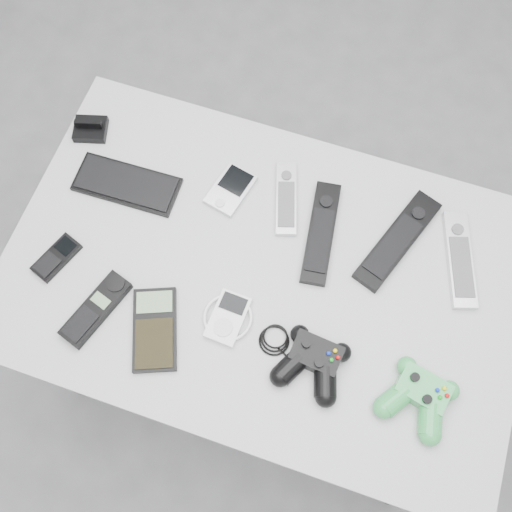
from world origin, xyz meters
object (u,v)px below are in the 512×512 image
(desk, at_px, (264,284))
(pda, at_px, (231,189))
(calculator, at_px, (155,329))
(mobile_phone, at_px, (56,257))
(controller_black, at_px, (313,361))
(controller_green, at_px, (420,396))
(mp3_player, at_px, (228,318))
(remote_black_a, at_px, (321,232))
(remote_silver_a, at_px, (286,198))
(remote_silver_b, at_px, (460,259))
(remote_black_b, at_px, (398,240))
(cordless_handset, at_px, (96,309))
(pda_keyboard, at_px, (127,184))

(desk, distance_m, pda, 0.23)
(desk, relative_size, calculator, 6.35)
(mobile_phone, height_order, controller_black, controller_black)
(controller_green, bearing_deg, mp3_player, -172.12)
(controller_green, bearing_deg, remote_black_a, 147.70)
(remote_silver_a, distance_m, remote_silver_b, 0.40)
(remote_black_b, height_order, cordless_handset, cordless_handset)
(pda_keyboard, height_order, controller_black, controller_black)
(remote_black_b, relative_size, controller_black, 1.08)
(remote_silver_b, xyz_separation_m, cordless_handset, (-0.70, -0.36, 0.00))
(pda, bearing_deg, controller_green, -19.21)
(remote_black_a, relative_size, remote_black_b, 0.94)
(mobile_phone, bearing_deg, remote_black_b, 41.82)
(remote_black_a, distance_m, controller_green, 0.40)
(pda_keyboard, xyz_separation_m, remote_black_b, (0.62, 0.06, 0.01))
(remote_black_a, distance_m, mobile_phone, 0.58)
(desk, distance_m, controller_green, 0.41)
(mp3_player, bearing_deg, desk, 73.65)
(pda_keyboard, xyz_separation_m, remote_black_a, (0.45, 0.02, 0.00))
(desk, bearing_deg, mp3_player, -109.16)
(pda_keyboard, relative_size, remote_silver_a, 1.31)
(remote_silver_a, xyz_separation_m, mobile_phone, (-0.43, -0.30, -0.00))
(calculator, bearing_deg, controller_black, -15.15)
(pda, relative_size, cordless_handset, 0.68)
(desk, relative_size, remote_silver_b, 5.05)
(cordless_handset, distance_m, controller_black, 0.46)
(calculator, bearing_deg, controller_green, -17.75)
(remote_black_a, distance_m, remote_silver_b, 0.30)
(desk, height_order, remote_black_a, remote_black_a)
(pda, xyz_separation_m, remote_silver_a, (0.13, 0.02, 0.00))
(remote_silver_a, relative_size, mp3_player, 1.63)
(remote_silver_a, relative_size, calculator, 1.02)
(remote_silver_b, relative_size, cordless_handset, 1.29)
(pda, distance_m, controller_green, 0.60)
(remote_black_b, bearing_deg, mobile_phone, -138.11)
(pda_keyboard, distance_m, remote_black_b, 0.62)
(remote_silver_a, bearing_deg, desk, -103.98)
(remote_black_a, bearing_deg, controller_black, -84.43)
(remote_black_a, bearing_deg, calculator, -137.23)
(remote_silver_a, xyz_separation_m, controller_black, (0.16, -0.34, 0.01))
(pda, distance_m, remote_silver_b, 0.53)
(remote_black_a, xyz_separation_m, cordless_handset, (-0.40, -0.32, 0.00))
(pda_keyboard, relative_size, mobile_phone, 2.17)
(controller_green, bearing_deg, desk, 170.05)
(desk, distance_m, mp3_player, 0.15)
(remote_silver_b, bearing_deg, cordless_handset, -170.77)
(desk, bearing_deg, cordless_handset, -148.11)
(controller_green, bearing_deg, cordless_handset, -164.30)
(remote_silver_a, distance_m, remote_black_b, 0.26)
(pda_keyboard, height_order, cordless_handset, cordless_handset)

